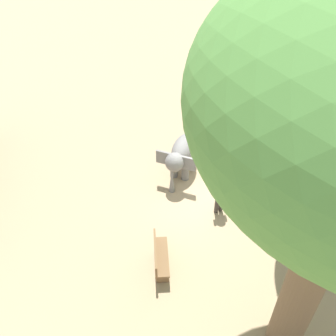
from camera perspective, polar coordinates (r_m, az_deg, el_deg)
ground_plane at (r=13.33m, az=5.97°, el=-4.10°), size 60.00×60.00×0.00m
elephant at (r=13.50m, az=2.18°, el=2.20°), size 2.11×1.85×1.51m
person_handler at (r=12.14m, az=8.14°, el=-3.52°), size 0.32×0.49×1.62m
wooden_bench at (r=10.89m, az=-1.36°, el=-13.49°), size 1.43×0.52×0.88m
picnic_table_near at (r=13.95m, az=18.06°, el=-0.67°), size 1.65×1.63×0.78m
picnic_table_far at (r=16.56m, az=18.48°, el=6.26°), size 2.02×2.03×0.78m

